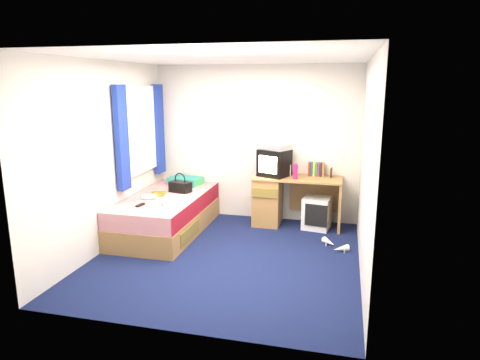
% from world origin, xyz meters
% --- Properties ---
extents(ground, '(3.40, 3.40, 0.00)m').
position_xyz_m(ground, '(0.00, 0.00, 0.00)').
color(ground, '#0C1438').
rests_on(ground, ground).
extents(room_shell, '(3.40, 3.40, 3.40)m').
position_xyz_m(room_shell, '(0.00, 0.00, 1.45)').
color(room_shell, white).
rests_on(room_shell, ground).
extents(bed, '(1.01, 2.00, 0.54)m').
position_xyz_m(bed, '(-1.10, 0.70, 0.27)').
color(bed, '#A97D46').
rests_on(bed, ground).
extents(pillow, '(0.56, 0.41, 0.11)m').
position_xyz_m(pillow, '(-1.08, 1.44, 0.60)').
color(pillow, '#1967A5').
rests_on(pillow, bed).
extents(desk, '(1.30, 0.55, 0.75)m').
position_xyz_m(desk, '(0.43, 1.44, 0.41)').
color(desk, '#A97D46').
rests_on(desk, ground).
extents(storage_cube, '(0.44, 0.44, 0.47)m').
position_xyz_m(storage_cube, '(1.01, 1.37, 0.24)').
color(storage_cube, silver).
rests_on(storage_cube, ground).
extents(crt_tv, '(0.52, 0.50, 0.41)m').
position_xyz_m(crt_tv, '(0.35, 1.44, 0.95)').
color(crt_tv, black).
rests_on(crt_tv, desk).
extents(vcr, '(0.53, 0.48, 0.08)m').
position_xyz_m(vcr, '(0.35, 1.44, 1.20)').
color(vcr, silver).
rests_on(vcr, crt_tv).
extents(book_row, '(0.24, 0.13, 0.20)m').
position_xyz_m(book_row, '(0.96, 1.60, 0.85)').
color(book_row, maroon).
rests_on(book_row, desk).
extents(picture_frame, '(0.03, 0.12, 0.14)m').
position_xyz_m(picture_frame, '(1.18, 1.54, 0.82)').
color(picture_frame, black).
rests_on(picture_frame, desk).
extents(pink_water_bottle, '(0.07, 0.07, 0.21)m').
position_xyz_m(pink_water_bottle, '(0.68, 1.30, 0.85)').
color(pink_water_bottle, '#CA1C63').
rests_on(pink_water_bottle, desk).
extents(aerosol_can, '(0.05, 0.05, 0.17)m').
position_xyz_m(aerosol_can, '(0.57, 1.49, 0.84)').
color(aerosol_can, silver).
rests_on(aerosol_can, desk).
extents(handbag, '(0.35, 0.25, 0.29)m').
position_xyz_m(handbag, '(-0.97, 0.94, 0.63)').
color(handbag, black).
rests_on(handbag, bed).
extents(towel, '(0.35, 0.31, 0.10)m').
position_xyz_m(towel, '(-0.80, 0.33, 0.59)').
color(towel, white).
rests_on(towel, bed).
extents(magazine, '(0.30, 0.34, 0.01)m').
position_xyz_m(magazine, '(-1.24, 0.75, 0.55)').
color(magazine, gold).
rests_on(magazine, bed).
extents(water_bottle, '(0.21, 0.15, 0.07)m').
position_xyz_m(water_bottle, '(-1.25, 0.47, 0.58)').
color(water_bottle, white).
rests_on(water_bottle, bed).
extents(colour_swatch_fan, '(0.21, 0.19, 0.01)m').
position_xyz_m(colour_swatch_fan, '(-1.08, 0.13, 0.55)').
color(colour_swatch_fan, yellow).
rests_on(colour_swatch_fan, bed).
extents(remote_control, '(0.07, 0.17, 0.02)m').
position_xyz_m(remote_control, '(-1.22, 0.14, 0.55)').
color(remote_control, black).
rests_on(remote_control, bed).
extents(window_assembly, '(0.11, 1.42, 1.40)m').
position_xyz_m(window_assembly, '(-1.55, 0.90, 1.42)').
color(window_assembly, silver).
rests_on(window_assembly, room_shell).
extents(white_heels, '(0.37, 0.41, 0.09)m').
position_xyz_m(white_heels, '(1.30, 0.61, 0.04)').
color(white_heels, white).
rests_on(white_heels, ground).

